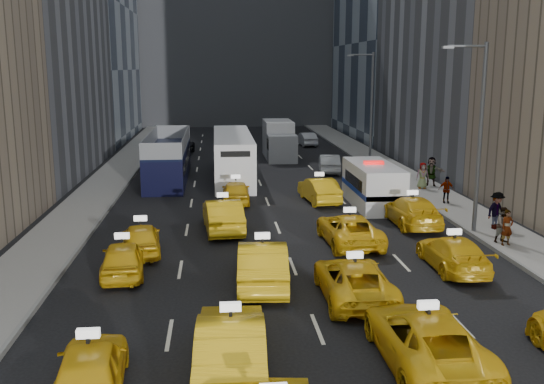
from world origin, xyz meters
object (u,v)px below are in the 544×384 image
at_px(nypd_van, 373,186).
at_px(box_truck, 279,140).
at_px(double_decker, 168,157).
at_px(pedestrian_0, 507,228).
at_px(city_bus, 233,156).

bearing_deg(nypd_van, box_truck, 95.74).
relative_size(double_decker, pedestrian_0, 7.14).
xyz_separation_m(nypd_van, box_truck, (-3.43, 19.05, 0.40)).
height_order(nypd_van, city_bus, city_bus).
height_order(city_bus, pedestrian_0, city_bus).
height_order(box_truck, pedestrian_0, box_truck).
relative_size(nypd_van, pedestrian_0, 3.91).
bearing_deg(city_bus, box_truck, 59.36).
bearing_deg(box_truck, double_decker, -128.05).
bearing_deg(double_decker, box_truck, 46.77).
xyz_separation_m(city_bus, box_truck, (4.35, 9.54, -0.02)).
xyz_separation_m(double_decker, city_bus, (4.53, 0.31, -0.04)).
bearing_deg(double_decker, city_bus, 2.71).
height_order(nypd_van, box_truck, box_truck).
bearing_deg(nypd_van, double_decker, 138.73).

